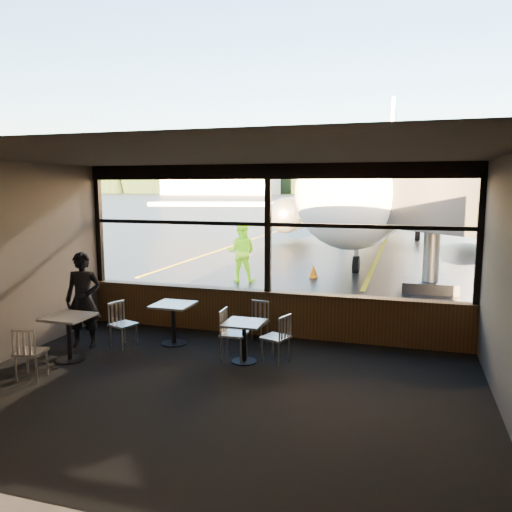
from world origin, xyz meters
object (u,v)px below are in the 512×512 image
at_px(chair_near_n, 257,323).
at_px(ground_crew, 241,252).
at_px(cafe_table_left, 69,338).
at_px(chair_near_e, 276,338).
at_px(chair_near_w, 234,334).
at_px(chair_left_s, 31,352).
at_px(cone_nose, 313,271).
at_px(passenger, 83,300).
at_px(cafe_table_mid, 174,324).
at_px(airliner, 381,148).
at_px(cafe_table_near, 244,342).
at_px(chair_mid_w, 123,325).
at_px(jet_bridge, 442,206).

distance_m(chair_near_n, ground_crew, 6.58).
relative_size(cafe_table_left, ground_crew, 0.43).
bearing_deg(chair_near_e, cafe_table_left, 124.00).
relative_size(chair_near_w, chair_left_s, 1.05).
distance_m(chair_near_e, cone_nose, 8.42).
relative_size(chair_near_w, chair_near_n, 1.08).
height_order(chair_left_s, ground_crew, ground_crew).
xyz_separation_m(passenger, ground_crew, (0.74, 7.23, 0.04)).
distance_m(chair_near_n, cone_nose, 7.49).
bearing_deg(chair_left_s, ground_crew, 74.22).
xyz_separation_m(cafe_table_mid, ground_crew, (-0.83, 6.59, 0.55)).
bearing_deg(chair_left_s, cafe_table_left, 75.17).
distance_m(passenger, ground_crew, 7.27).
xyz_separation_m(airliner, chair_near_n, (-1.11, -20.39, -4.81)).
xyz_separation_m(cafe_table_near, ground_crew, (-2.46, 7.15, 0.59)).
height_order(passenger, cone_nose, passenger).
bearing_deg(airliner, chair_near_e, -90.84).
xyz_separation_m(cafe_table_left, passenger, (-0.22, 0.74, 0.51)).
bearing_deg(chair_near_n, ground_crew, -62.68).
relative_size(chair_near_w, passenger, 0.50).
height_order(cafe_table_near, cafe_table_mid, cafe_table_mid).
xyz_separation_m(airliner, ground_crew, (-3.48, -14.28, -4.27)).
distance_m(cafe_table_near, cafe_table_left, 3.08).
height_order(cafe_table_mid, passenger, passenger).
relative_size(chair_left_s, cone_nose, 1.92).
bearing_deg(chair_near_e, passenger, 112.03).
distance_m(ground_crew, cone_nose, 2.62).
distance_m(chair_near_n, chair_mid_w, 2.55).
xyz_separation_m(cafe_table_near, chair_near_n, (-0.09, 1.04, 0.06)).
relative_size(cafe_table_mid, chair_near_e, 0.92).
bearing_deg(cafe_table_left, cone_nose, 74.32).
relative_size(chair_mid_w, chair_left_s, 1.01).
bearing_deg(chair_left_s, passenger, 84.17).
xyz_separation_m(jet_bridge, cafe_table_near, (-3.55, -7.20, -2.14)).
height_order(chair_near_n, passenger, passenger).
bearing_deg(chair_mid_w, chair_left_s, 1.52).
height_order(cafe_table_mid, chair_mid_w, chair_mid_w).
bearing_deg(chair_near_n, chair_left_s, 49.42).
relative_size(chair_near_e, passenger, 0.48).
bearing_deg(jet_bridge, chair_mid_w, -130.30).
relative_size(airliner, cone_nose, 75.60).
xyz_separation_m(chair_near_w, passenger, (-2.97, -0.18, 0.46)).
distance_m(airliner, ground_crew, 15.30).
xyz_separation_m(chair_left_s, cone_nose, (2.66, 10.24, -0.21)).
bearing_deg(chair_mid_w, chair_near_e, 109.15).
distance_m(cafe_table_mid, chair_left_s, 2.66).
height_order(jet_bridge, cone_nose, jet_bridge).
distance_m(cafe_table_near, chair_near_e, 0.56).
bearing_deg(passenger, cafe_table_mid, 5.72).
xyz_separation_m(jet_bridge, cafe_table_mid, (-5.18, -6.64, -2.10)).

